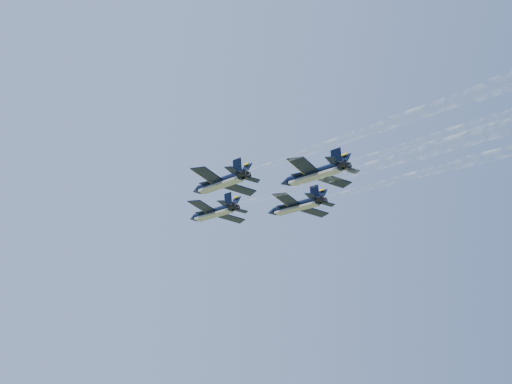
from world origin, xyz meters
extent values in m
cylinder|color=black|center=(-2.43, 8.19, 99.27)|extent=(6.24, 11.31, 1.73)
cone|color=black|center=(-5.22, 14.53, 99.27)|extent=(2.49, 2.77, 1.73)
ellipsoid|color=black|center=(-3.55, 10.94, 99.75)|extent=(1.73, 2.31, 0.86)
cube|color=gray|center=(-2.53, 8.14, 98.72)|extent=(5.42, 10.07, 0.62)
cube|color=black|center=(-4.84, 6.36, 99.72)|extent=(5.61, 5.42, 1.06)
cube|color=yellow|center=(-5.43, 7.73, 99.80)|extent=(3.84, 3.47, 1.07)
cube|color=black|center=(0.51, 8.71, 98.66)|extent=(5.27, 3.28, 1.06)
cube|color=yellow|center=(-0.07, 10.08, 98.74)|extent=(4.88, 0.79, 1.07)
cube|color=black|center=(-1.86, 2.39, 99.60)|extent=(2.58, 2.59, 0.53)
cube|color=black|center=(1.44, 3.85, 98.95)|extent=(2.30, 1.46, 0.53)
cube|color=black|center=(-0.92, 3.47, 100.61)|extent=(1.18, 1.94, 2.27)
cube|color=black|center=(0.41, 4.06, 100.35)|extent=(1.87, 2.24, 2.07)
cylinder|color=black|center=(-0.33, 2.40, 99.26)|extent=(1.44, 1.41, 1.12)
cylinder|color=black|center=(0.38, 2.71, 99.12)|extent=(1.44, 1.41, 1.12)
cylinder|color=black|center=(-4.45, -7.48, 99.27)|extent=(6.24, 11.31, 1.73)
cone|color=black|center=(-7.23, -1.14, 99.27)|extent=(2.49, 2.77, 1.73)
ellipsoid|color=black|center=(-5.56, -4.73, 99.75)|extent=(1.73, 2.31, 0.86)
cube|color=gray|center=(-4.54, -7.52, 98.72)|extent=(5.42, 10.07, 0.62)
cube|color=black|center=(-6.86, -9.30, 99.72)|extent=(5.61, 5.42, 1.06)
cube|color=yellow|center=(-7.44, -7.94, 99.80)|extent=(3.84, 3.47, 1.07)
cube|color=black|center=(-1.50, -6.96, 98.66)|extent=(5.27, 3.28, 1.06)
cube|color=yellow|center=(-2.09, -5.59, 98.74)|extent=(4.88, 0.79, 1.07)
cube|color=black|center=(-3.88, -13.28, 99.60)|extent=(2.58, 2.59, 0.53)
cube|color=black|center=(-0.57, -11.82, 98.95)|extent=(2.30, 1.46, 0.53)
cube|color=black|center=(-2.94, -12.20, 100.61)|extent=(1.18, 1.94, 2.27)
cube|color=black|center=(-1.60, -11.61, 100.35)|extent=(1.87, 2.24, 2.07)
cylinder|color=black|center=(-2.35, -13.27, 99.26)|extent=(1.44, 1.41, 1.12)
cylinder|color=black|center=(-1.64, -12.96, 99.12)|extent=(1.44, 1.41, 1.12)
cylinder|color=black|center=(10.61, 0.83, 99.27)|extent=(6.24, 11.31, 1.73)
cone|color=black|center=(7.83, 7.18, 99.27)|extent=(2.49, 2.77, 1.73)
ellipsoid|color=black|center=(9.50, 3.59, 99.75)|extent=(1.73, 2.31, 0.86)
cube|color=gray|center=(10.52, 0.79, 98.72)|extent=(5.42, 10.07, 0.62)
cube|color=black|center=(8.20, -0.99, 99.72)|extent=(5.61, 5.42, 1.06)
cube|color=yellow|center=(7.62, 0.38, 99.80)|extent=(3.84, 3.47, 1.07)
cube|color=black|center=(13.55, 1.36, 98.66)|extent=(5.27, 3.28, 1.06)
cube|color=yellow|center=(12.97, 2.73, 98.74)|extent=(4.88, 0.79, 1.07)
cube|color=black|center=(11.18, -4.96, 99.60)|extent=(2.58, 2.59, 0.53)
cube|color=black|center=(14.49, -3.51, 98.95)|extent=(2.30, 1.46, 0.53)
cube|color=black|center=(12.12, -3.88, 100.61)|extent=(1.18, 1.94, 2.27)
cube|color=black|center=(13.46, -3.29, 100.35)|extent=(1.87, 2.24, 2.07)
cylinder|color=black|center=(12.71, -4.96, 99.26)|extent=(1.44, 1.41, 1.12)
cylinder|color=black|center=(13.42, -4.65, 99.12)|extent=(1.44, 1.41, 1.12)
cylinder|color=black|center=(8.33, -14.76, 99.27)|extent=(6.24, 11.31, 1.73)
cone|color=black|center=(5.55, -8.41, 99.27)|extent=(2.49, 2.77, 1.73)
ellipsoid|color=black|center=(7.22, -12.00, 99.75)|extent=(1.73, 2.31, 0.86)
cube|color=gray|center=(8.24, -14.80, 98.72)|extent=(5.42, 10.07, 0.62)
cube|color=black|center=(5.92, -16.58, 99.72)|extent=(5.61, 5.42, 1.06)
cube|color=yellow|center=(5.34, -15.21, 99.80)|extent=(3.84, 3.47, 1.07)
cube|color=black|center=(11.28, -14.23, 98.66)|extent=(5.27, 3.28, 1.06)
cube|color=yellow|center=(10.69, -12.86, 98.74)|extent=(4.88, 0.79, 1.07)
cube|color=black|center=(8.90, -20.55, 99.60)|extent=(2.58, 2.59, 0.53)
cube|color=black|center=(12.21, -19.10, 98.95)|extent=(2.30, 1.46, 0.53)
cube|color=black|center=(9.84, -19.47, 100.61)|extent=(1.18, 1.94, 2.27)
cube|color=black|center=(11.18, -18.88, 100.35)|extent=(1.87, 2.24, 2.07)
cylinder|color=black|center=(10.43, -20.55, 99.26)|extent=(1.44, 1.41, 1.12)
cylinder|color=black|center=(11.14, -20.24, 99.12)|extent=(1.44, 1.41, 1.12)
cylinder|color=white|center=(2.75, -3.61, 99.27)|extent=(6.37, 12.97, 0.91)
cylinder|color=white|center=(7.96, -15.50, 99.27)|extent=(6.68, 13.11, 1.26)
cylinder|color=white|center=(13.18, -27.39, 99.27)|extent=(7.06, 13.27, 1.67)
cylinder|color=white|center=(18.40, -39.28, 99.27)|extent=(7.48, 13.46, 2.13)
cylinder|color=white|center=(0.73, -19.28, 99.27)|extent=(6.37, 12.97, 0.91)
cylinder|color=white|center=(5.95, -31.17, 99.27)|extent=(6.68, 13.11, 1.26)
cylinder|color=white|center=(11.17, -43.06, 99.27)|extent=(7.06, 13.27, 1.67)
cylinder|color=white|center=(15.79, -10.97, 99.27)|extent=(6.37, 12.97, 0.91)
cylinder|color=white|center=(21.01, -22.86, 99.27)|extent=(6.68, 13.11, 1.26)
cylinder|color=white|center=(26.22, -34.75, 99.27)|extent=(7.06, 13.27, 1.67)
cylinder|color=white|center=(13.51, -26.56, 99.27)|extent=(6.37, 12.97, 0.91)
cylinder|color=white|center=(18.73, -38.45, 99.27)|extent=(6.68, 13.11, 1.26)
camera|label=1|loc=(-22.61, -98.56, 65.85)|focal=45.00mm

